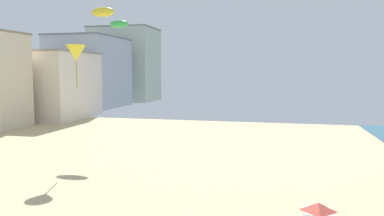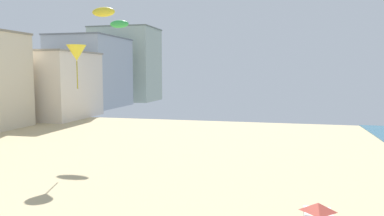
% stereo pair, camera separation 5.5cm
% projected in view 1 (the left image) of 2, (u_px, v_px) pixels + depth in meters
% --- Properties ---
extents(boardwalk_hotel_far, '(18.05, 13.74, 11.27)m').
position_uv_depth(boardwalk_hotel_far, '(37.00, 85.00, 63.21)').
color(boardwalk_hotel_far, silver).
rests_on(boardwalk_hotel_far, ground).
extents(boardwalk_hotel_distant, '(12.89, 17.54, 15.48)m').
position_uv_depth(boardwalk_hotel_distant, '(90.00, 72.00, 81.00)').
color(boardwalk_hotel_distant, '#ADB7C1').
rests_on(boardwalk_hotel_distant, ground).
extents(boardwalk_hotel_furthest, '(16.56, 13.15, 19.57)m').
position_uv_depth(boardwalk_hotel_furthest, '(125.00, 65.00, 99.23)').
color(boardwalk_hotel_furthest, '#B7C6B2').
rests_on(boardwalk_hotel_furthest, ground).
extents(kite_yellow_delta, '(1.65, 1.65, 3.75)m').
position_uv_depth(kite_yellow_delta, '(76.00, 53.00, 31.20)').
color(kite_yellow_delta, yellow).
extents(kite_green_parafoil_3, '(1.45, 0.40, 0.57)m').
position_uv_depth(kite_green_parafoil_3, '(119.00, 24.00, 26.58)').
color(kite_green_parafoil_3, green).
extents(kite_yellow_parafoil_2, '(2.67, 0.74, 1.04)m').
position_uv_depth(kite_yellow_parafoil_2, '(103.00, 12.00, 39.62)').
color(kite_yellow_parafoil_2, yellow).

